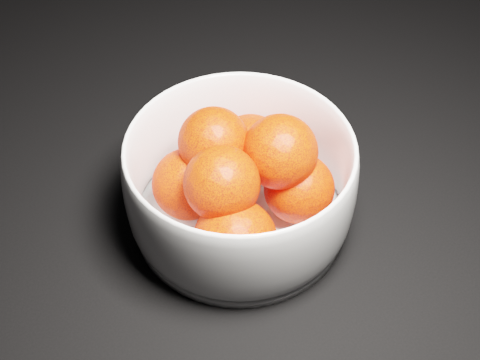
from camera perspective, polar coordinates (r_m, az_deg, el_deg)
ground at (r=0.86m, az=-5.49°, el=9.60°), size 3.00×3.00×0.00m
bowl at (r=0.63m, az=-0.00°, el=-0.33°), size 0.22×0.22×0.11m
orange_pile at (r=0.62m, az=0.11°, el=0.09°), size 0.16×0.16×0.11m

